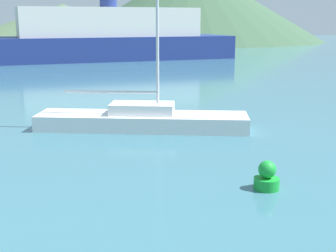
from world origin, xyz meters
TOP-DOWN VIEW (x-y plane):
  - sailboat_inner at (0.77, 18.79)m, footprint 8.79×4.80m
  - ferry_distant at (5.09, 53.58)m, footprint 28.45×9.44m
  - buoy_marker at (2.36, 11.01)m, footprint 0.69×0.69m
  - hill_central at (3.28, 101.76)m, footprint 43.31×43.31m
  - hill_east at (29.82, 96.50)m, footprint 54.40×54.40m

SIDE VIEW (x-z plane):
  - buoy_marker at x=2.36m, z-range -0.07..0.72m
  - sailboat_inner at x=0.77m, z-range -4.12..5.00m
  - ferry_distant at x=5.09m, z-range -1.14..6.18m
  - hill_central at x=3.28m, z-range 0.00..7.57m
  - hill_east at x=29.82m, z-range 0.00..15.69m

